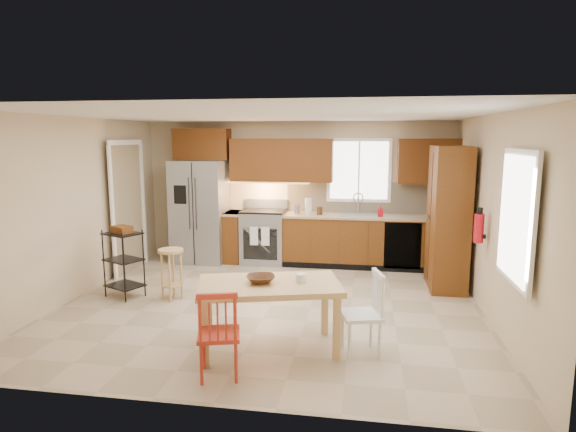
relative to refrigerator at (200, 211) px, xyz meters
The scene contains 33 objects.
floor 2.87m from the refrigerator, 51.34° to the right, with size 5.50×5.50×0.00m, color tan.
ceiling 3.15m from the refrigerator, 51.34° to the right, with size 5.50×5.00×0.02m, color silver.
wall_back 1.77m from the refrigerator, 12.44° to the left, with size 5.50×0.02×2.50m, color #CCB793.
wall_front 4.94m from the refrigerator, 69.82° to the right, with size 5.50×0.02×2.50m, color #CCB793.
wall_left 2.39m from the refrigerator, 116.29° to the right, with size 0.02×5.00×2.50m, color #CCB793.
wall_right 4.94m from the refrigerator, 25.53° to the right, with size 0.02×5.00×2.50m, color #CCB793.
refrigerator is the anchor object (origin of this frame).
range_stove 1.24m from the refrigerator, ahead, with size 0.76×0.63×0.92m, color gray.
base_cabinet_narrow 0.76m from the refrigerator, ahead, with size 0.30×0.60×0.90m, color brown.
base_cabinet_run 3.03m from the refrigerator, ahead, with size 2.92×0.60×0.90m, color brown.
dishwasher 3.59m from the refrigerator, ahead, with size 0.60×0.02×0.78m, color black.
backsplash 3.02m from the refrigerator, ahead, with size 2.92×0.03×0.55m, color beige.
upper_over_fridge 1.21m from the refrigerator, 90.00° to the left, with size 1.00×0.35×0.55m, color #532F0D.
upper_left_block 1.73m from the refrigerator, ahead, with size 1.80×0.35×0.75m, color #532F0D.
upper_right_block 4.06m from the refrigerator, ahead, with size 1.00×0.35×0.75m, color #532F0D.
window_back 2.92m from the refrigerator, ahead, with size 1.12×0.04×1.12m, color white.
sink 2.80m from the refrigerator, ahead, with size 0.62×0.46×0.16m, color gray.
undercab_glow 1.27m from the refrigerator, ahead, with size 1.60×0.30×0.01m, color #FFBF66.
soap_bottle 3.18m from the refrigerator, ahead, with size 0.09×0.09×0.19m, color #B00C18.
paper_towel 1.95m from the refrigerator, ahead, with size 0.12×0.12×0.28m, color silver.
canister_steel 1.75m from the refrigerator, ahead, with size 0.11×0.11×0.18m, color gray.
canister_wood 2.15m from the refrigerator, ahead, with size 0.10×0.10×0.14m, color #522B16.
pantry 4.23m from the refrigerator, 12.62° to the right, with size 0.50×0.95×2.10m, color brown.
fire_extinguisher 4.76m from the refrigerator, 24.52° to the right, with size 0.12×0.12×0.36m, color #B00C18.
window_right 5.50m from the refrigerator, 36.79° to the right, with size 0.04×1.02×1.32m, color white.
doorway 1.28m from the refrigerator, 139.62° to the right, with size 0.04×0.95×2.10m, color #8C7A59.
dining_table 4.00m from the refrigerator, 60.44° to the right, with size 1.46×0.82×0.71m, color tan, non-canonical shape.
chair_red 4.43m from the refrigerator, 68.60° to the right, with size 0.40×0.40×0.86m, color #AC2B1A, non-canonical shape.
chair_white 4.50m from the refrigerator, 49.47° to the right, with size 0.40×0.40×0.86m, color silver, non-canonical shape.
table_bowl 3.93m from the refrigerator, 61.60° to the right, with size 0.30×0.30×0.07m, color #522B16.
table_jar 4.06m from the refrigerator, 55.88° to the right, with size 0.10×0.10×0.12m, color silver.
bar_stool 2.19m from the refrigerator, 81.64° to the right, with size 0.34×0.34×0.71m, color tan, non-canonical shape.
utility_cart 2.17m from the refrigerator, 100.64° to the right, with size 0.48×0.37×0.96m, color black, non-canonical shape.
Camera 1 is at (1.21, -6.05, 2.22)m, focal length 30.00 mm.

